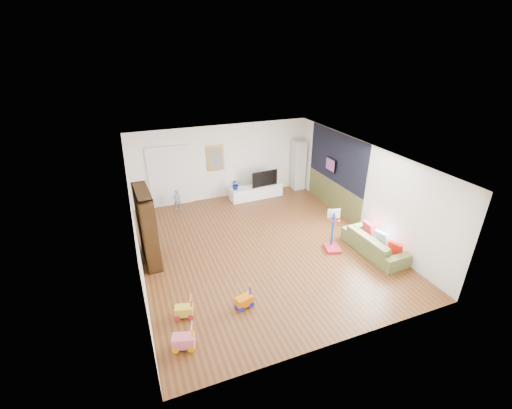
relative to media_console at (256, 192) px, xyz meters
name	(u,v)px	position (x,y,z in m)	size (l,w,h in m)	color
floor	(261,246)	(-1.10, -3.21, -0.23)	(6.50, 7.50, 0.00)	brown
ceiling	(262,156)	(-1.10, -3.21, 2.47)	(6.50, 7.50, 0.00)	white
wall_back	(222,162)	(-1.10, 0.54, 1.12)	(6.50, 0.00, 2.70)	white
wall_front	(341,289)	(-1.10, -6.96, 1.12)	(6.50, 0.00, 2.70)	white
wall_left	(135,225)	(-4.35, -3.21, 1.12)	(0.00, 7.50, 2.70)	silver
wall_right	(361,187)	(2.15, -3.21, 1.12)	(0.00, 7.50, 2.70)	silver
navy_accent	(337,158)	(2.13, -1.81, 1.62)	(0.01, 3.20, 1.70)	black
olive_wainscot	(333,195)	(2.13, -1.81, 0.27)	(0.01, 3.20, 1.00)	brown
doorway	(170,177)	(-3.00, 0.50, 0.82)	(1.45, 0.06, 2.10)	white
painting_back	(216,158)	(-1.35, 0.50, 1.32)	(0.62, 0.06, 0.92)	gold
artwork_right	(331,165)	(2.07, -1.61, 1.32)	(0.04, 0.56, 0.46)	#7F3F8C
media_console	(256,192)	(0.00, 0.00, 0.00)	(1.98, 0.49, 0.46)	white
tall_cabinet	(298,165)	(1.86, 0.26, 0.73)	(0.45, 0.45, 1.93)	silver
bookshelf	(147,227)	(-4.09, -2.73, 0.77)	(0.36, 1.37, 2.01)	#331E0C
sofa	(374,244)	(1.67, -4.63, 0.06)	(1.96, 0.77, 0.57)	#5E6C35
basketball_hoop	(334,231)	(0.70, -4.10, 0.37)	(0.41, 0.50, 1.19)	#B52433
ride_on_yellow	(184,307)	(-3.66, -5.17, 0.02)	(0.38, 0.23, 0.50)	gold
ride_on_orange	(244,298)	(-2.37, -5.35, 0.02)	(0.37, 0.23, 0.49)	orange
ride_on_pink	(183,337)	(-3.83, -5.99, 0.05)	(0.42, 0.26, 0.56)	#DF6084
child	(177,200)	(-2.92, 0.01, 0.15)	(0.28, 0.18, 0.77)	gray
tv	(263,178)	(0.29, -0.01, 0.52)	(1.01, 0.13, 0.58)	black
vase_plant	(236,184)	(-0.80, -0.01, 0.43)	(0.35, 0.30, 0.39)	navy
pillow_left	(395,248)	(1.84, -5.22, 0.22)	(0.09, 0.35, 0.35)	red
pillow_center	(381,238)	(1.86, -4.65, 0.22)	(0.10, 0.38, 0.38)	silver
pillow_right	(368,228)	(1.87, -4.08, 0.22)	(0.10, 0.38, 0.38)	#A81F36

